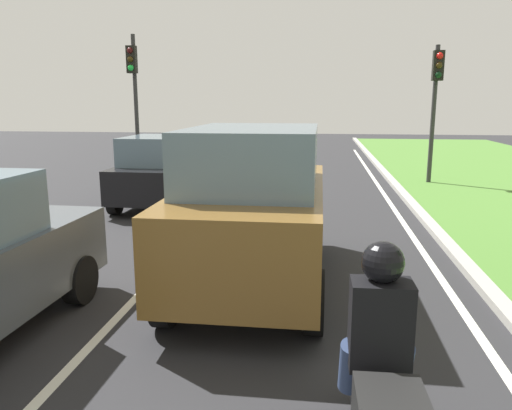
# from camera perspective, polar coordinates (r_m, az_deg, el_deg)

# --- Properties ---
(ground_plane) EXTENTS (60.00, 60.00, 0.00)m
(ground_plane) POSITION_cam_1_polar(r_m,az_deg,el_deg) (12.45, -0.83, -0.39)
(ground_plane) COLOR #262628
(lane_line_center) EXTENTS (0.12, 32.00, 0.01)m
(lane_line_center) POSITION_cam_1_polar(r_m,az_deg,el_deg) (12.57, -3.99, -0.29)
(lane_line_center) COLOR silver
(lane_line_center) RESTS_ON ground
(lane_line_right_edge) EXTENTS (0.12, 32.00, 0.01)m
(lane_line_right_edge) POSITION_cam_1_polar(r_m,az_deg,el_deg) (12.47, 15.78, -0.81)
(lane_line_right_edge) COLOR silver
(lane_line_right_edge) RESTS_ON ground
(curb_right) EXTENTS (0.24, 48.00, 0.12)m
(curb_right) POSITION_cam_1_polar(r_m,az_deg,el_deg) (12.54, 18.06, -0.61)
(curb_right) COLOR #9E9B93
(curb_right) RESTS_ON ground
(car_suv_ahead) EXTENTS (1.99, 4.51, 2.28)m
(car_suv_ahead) POSITION_cam_1_polar(r_m,az_deg,el_deg) (7.06, -0.15, -0.13)
(car_suv_ahead) COLOR brown
(car_suv_ahead) RESTS_ON ground
(car_hatchback_far) EXTENTS (1.75, 3.71, 1.78)m
(car_hatchback_far) POSITION_cam_1_polar(r_m,az_deg,el_deg) (12.91, -10.84, 3.81)
(car_hatchback_far) COLOR black
(car_hatchback_far) RESTS_ON ground
(motorcycle) EXTENTS (0.41, 1.90, 1.01)m
(motorcycle) POSITION_cam_1_polar(r_m,az_deg,el_deg) (3.75, 13.61, -21.79)
(motorcycle) COLOR black
(motorcycle) RESTS_ON ground
(rider_person) EXTENTS (0.51, 0.41, 1.16)m
(rider_person) POSITION_cam_1_polar(r_m,az_deg,el_deg) (3.49, 13.99, -12.81)
(rider_person) COLOR black
(rider_person) RESTS_ON ground
(traffic_light_near_right) EXTENTS (0.32, 0.50, 4.34)m
(traffic_light_near_right) POSITION_cam_1_polar(r_m,az_deg,el_deg) (16.82, 19.91, 12.27)
(traffic_light_near_right) COLOR #2D2D2D
(traffic_light_near_right) RESTS_ON ground
(traffic_light_overhead_left) EXTENTS (0.32, 0.50, 4.87)m
(traffic_light_overhead_left) POSITION_cam_1_polar(r_m,az_deg,el_deg) (18.06, -13.83, 13.32)
(traffic_light_overhead_left) COLOR #2D2D2D
(traffic_light_overhead_left) RESTS_ON ground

